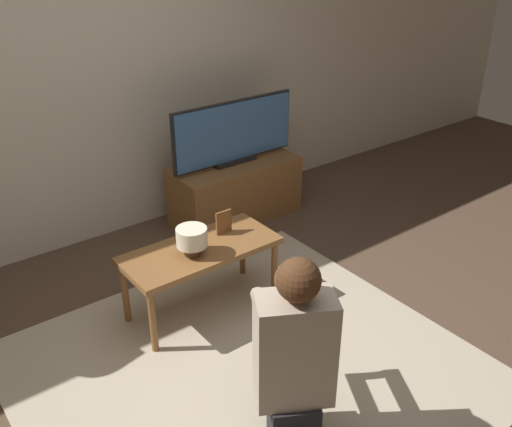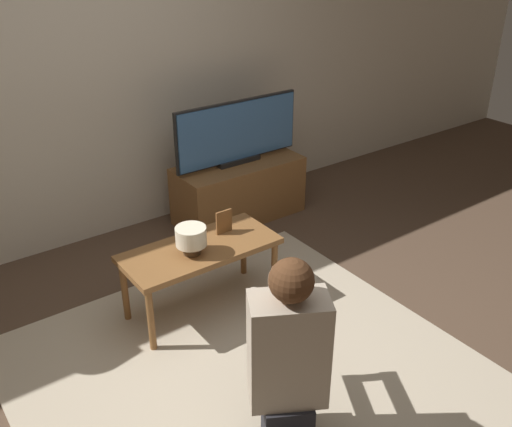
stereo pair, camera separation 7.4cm
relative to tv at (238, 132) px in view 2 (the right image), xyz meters
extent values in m
plane|color=brown|center=(-1.01, -1.52, -0.73)|extent=(10.00, 10.00, 0.00)
cube|color=beige|center=(-1.01, 0.41, 0.57)|extent=(10.00, 0.06, 2.60)
cube|color=#BCAD93|center=(-1.01, -1.52, -0.72)|extent=(2.27, 2.15, 0.02)
cube|color=brown|center=(0.00, 0.00, -0.49)|extent=(1.03, 0.45, 0.47)
cube|color=black|center=(0.00, 0.00, -0.23)|extent=(0.37, 0.08, 0.04)
cube|color=black|center=(0.00, 0.00, 0.01)|extent=(1.08, 0.03, 0.48)
cube|color=#38669E|center=(0.00, 0.00, 0.01)|extent=(1.05, 0.04, 0.45)
cube|color=brown|center=(-0.90, -0.90, -0.30)|extent=(0.94, 0.42, 0.04)
cylinder|color=brown|center=(-1.33, -1.08, -0.52)|extent=(0.04, 0.04, 0.41)
cylinder|color=brown|center=(-0.47, -1.08, -0.52)|extent=(0.04, 0.04, 0.41)
cylinder|color=brown|center=(-1.33, -0.73, -0.52)|extent=(0.04, 0.04, 0.41)
cylinder|color=brown|center=(-0.47, -0.73, -0.52)|extent=(0.04, 0.04, 0.41)
cube|color=#232328|center=(-1.11, -2.00, -0.53)|extent=(0.31, 0.32, 0.14)
cube|color=tan|center=(-1.11, -2.00, -0.20)|extent=(0.39, 0.34, 0.53)
sphere|color=tan|center=(-1.11, -2.00, 0.16)|extent=(0.18, 0.18, 0.18)
sphere|color=#4C2D19|center=(-1.12, -2.01, 0.17)|extent=(0.19, 0.19, 0.19)
cube|color=black|center=(-0.93, -1.67, -0.17)|extent=(0.13, 0.10, 0.04)
cylinder|color=tan|center=(-0.90, -1.83, -0.17)|extent=(0.21, 0.30, 0.07)
cylinder|color=tan|center=(-1.08, -1.73, -0.17)|extent=(0.21, 0.30, 0.07)
cube|color=brown|center=(-0.68, -0.84, -0.20)|extent=(0.11, 0.01, 0.15)
cylinder|color=#4C3823|center=(-0.97, -0.94, -0.25)|extent=(0.10, 0.10, 0.06)
cylinder|color=#EFE5C6|center=(-0.97, -0.94, -0.16)|extent=(0.18, 0.18, 0.11)
camera|label=1|loc=(-2.40, -3.41, 1.44)|focal=40.00mm
camera|label=2|loc=(-2.34, -3.45, 1.44)|focal=40.00mm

